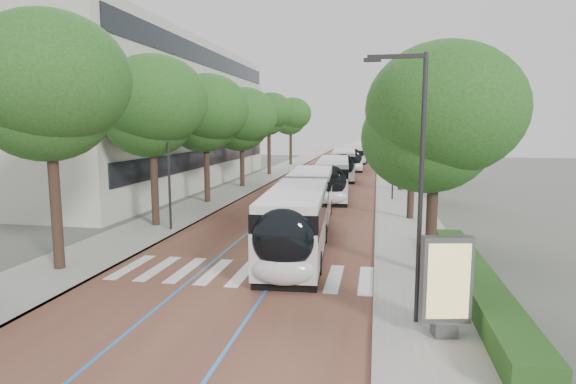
{
  "coord_description": "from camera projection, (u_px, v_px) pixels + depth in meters",
  "views": [
    {
      "loc": [
        5.5,
        -17.5,
        6.06
      ],
      "look_at": [
        0.7,
        8.43,
        2.4
      ],
      "focal_mm": 30.0,
      "sensor_mm": 36.0,
      "label": 1
    }
  ],
  "objects": [
    {
      "name": "lamp_post_left",
      "position": [
        169.0,
        160.0,
        27.19
      ],
      "size": [
        0.14,
        0.14,
        8.0
      ],
      "primitive_type": "cylinder",
      "color": "#29292B",
      "rests_on": "sidewalk_left"
    },
    {
      "name": "trees_right",
      "position": [
        407.0,
        125.0,
        37.27
      ],
      "size": [
        6.02,
        47.86,
        8.85
      ],
      "color": "black",
      "rests_on": "ground"
    },
    {
      "name": "sidewalk_right",
      "position": [
        394.0,
        177.0,
        56.46
      ],
      "size": [
        4.0,
        140.0,
        0.12
      ],
      "primitive_type": "cube",
      "color": "gray",
      "rests_on": "ground"
    },
    {
      "name": "kerb_right",
      "position": [
        377.0,
        177.0,
        56.8
      ],
      "size": [
        0.2,
        140.0,
        0.14
      ],
      "primitive_type": "cube",
      "color": "gray",
      "rests_on": "ground"
    },
    {
      "name": "road",
      "position": [
        330.0,
        176.0,
        57.82
      ],
      "size": [
        11.0,
        140.0,
        0.02
      ],
      "primitive_type": "cube",
      "color": "brown",
      "rests_on": "ground"
    },
    {
      "name": "ad_panel",
      "position": [
        446.0,
        284.0,
        13.49
      ],
      "size": [
        1.44,
        0.65,
        2.9
      ],
      "rotation": [
        0.0,
        0.0,
        0.2
      ],
      "color": "#59595B",
      "rests_on": "sidewalk_right"
    },
    {
      "name": "bus_queued_0",
      "position": [
        333.0,
        178.0,
        40.66
      ],
      "size": [
        3.27,
        12.53,
        3.2
      ],
      "rotation": [
        0.0,
        0.0,
        0.06
      ],
      "color": "silver",
      "rests_on": "ground"
    },
    {
      "name": "sidewalk_left",
      "position": [
        269.0,
        174.0,
        59.17
      ],
      "size": [
        4.0,
        140.0,
        0.12
      ],
      "primitive_type": "cube",
      "color": "gray",
      "rests_on": "ground"
    },
    {
      "name": "lead_bus",
      "position": [
        304.0,
        209.0,
        25.58
      ],
      "size": [
        3.67,
        18.52,
        3.2
      ],
      "rotation": [
        0.0,
        0.0,
        0.06
      ],
      "color": "black",
      "rests_on": "ground"
    },
    {
      "name": "office_building",
      "position": [
        128.0,
        116.0,
        48.69
      ],
      "size": [
        18.11,
        40.0,
        14.0
      ],
      "color": "beige",
      "rests_on": "ground"
    },
    {
      "name": "bus_queued_3",
      "position": [
        360.0,
        152.0,
        79.1
      ],
      "size": [
        3.19,
        12.52,
        3.2
      ],
      "rotation": [
        0.0,
        0.0,
        -0.06
      ],
      "color": "silver",
      "rests_on": "ground"
    },
    {
      "name": "streetlight_far",
      "position": [
        392.0,
        141.0,
        38.44
      ],
      "size": [
        1.82,
        0.2,
        8.0
      ],
      "color": "#29292B",
      "rests_on": "sidewalk_right"
    },
    {
      "name": "ground",
      "position": [
        231.0,
        281.0,
        18.87
      ],
      "size": [
        160.0,
        160.0,
        0.0
      ],
      "primitive_type": "plane",
      "color": "#51544C",
      "rests_on": "ground"
    },
    {
      "name": "streetlight_near",
      "position": [
        415.0,
        168.0,
        14.09
      ],
      "size": [
        1.82,
        0.2,
        8.0
      ],
      "color": "#29292B",
      "rests_on": "sidewalk_right"
    },
    {
      "name": "bus_queued_2",
      "position": [
        354.0,
        158.0,
        66.56
      ],
      "size": [
        2.95,
        12.48,
        3.2
      ],
      "rotation": [
        0.0,
        0.0,
        0.04
      ],
      "color": "silver",
      "rests_on": "ground"
    },
    {
      "name": "hedge",
      "position": [
        476.0,
        282.0,
        17.15
      ],
      "size": [
        1.2,
        14.0,
        0.8
      ],
      "primitive_type": "cube",
      "color": "#204919",
      "rests_on": "sidewalk_right"
    },
    {
      "name": "bus_queued_1",
      "position": [
        344.0,
        165.0,
        54.76
      ],
      "size": [
        3.2,
        12.52,
        3.2
      ],
      "rotation": [
        0.0,
        0.0,
        0.06
      ],
      "color": "silver",
      "rests_on": "ground"
    },
    {
      "name": "zebra_crossing",
      "position": [
        243.0,
        273.0,
        19.8
      ],
      "size": [
        10.55,
        3.6,
        0.01
      ],
      "color": "silver",
      "rests_on": "ground"
    },
    {
      "name": "lane_line_right",
      "position": [
        343.0,
        176.0,
        57.53
      ],
      "size": [
        0.12,
        126.0,
        0.01
      ],
      "primitive_type": "cube",
      "color": "blue",
      "rests_on": "road"
    },
    {
      "name": "kerb_left",
      "position": [
        284.0,
        175.0,
        58.83
      ],
      "size": [
        0.2,
        140.0,
        0.14
      ],
      "primitive_type": "cube",
      "color": "gray",
      "rests_on": "ground"
    },
    {
      "name": "lane_line_left",
      "position": [
        317.0,
        176.0,
        58.11
      ],
      "size": [
        0.12,
        126.0,
        0.01
      ],
      "primitive_type": "cube",
      "color": "blue",
      "rests_on": "road"
    },
    {
      "name": "trees_left",
      "position": [
        225.0,
        116.0,
        41.51
      ],
      "size": [
        6.43,
        60.95,
        9.94
      ],
      "color": "black",
      "rests_on": "ground"
    }
  ]
}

